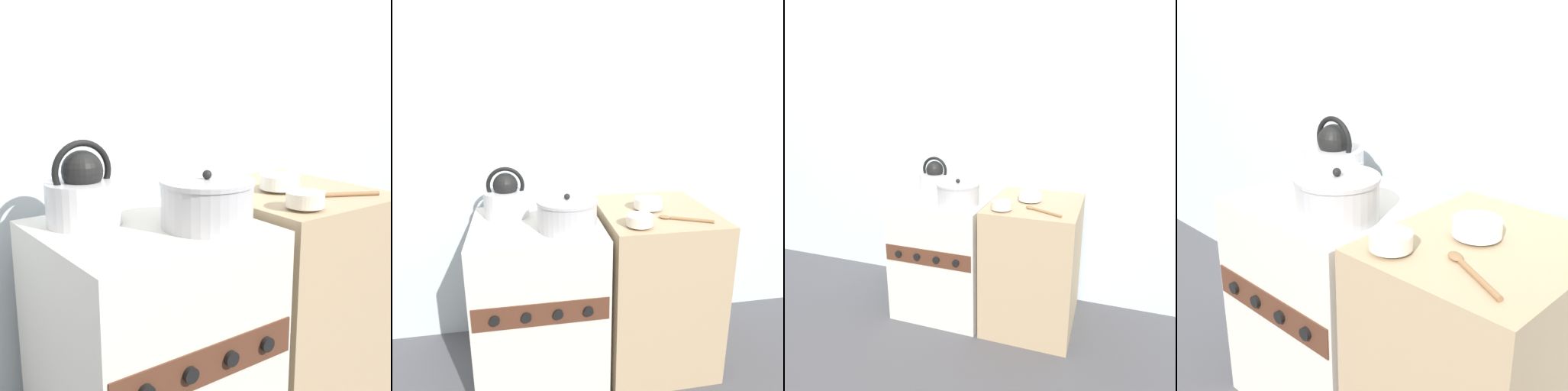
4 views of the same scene
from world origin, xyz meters
The scene contains 8 objects.
wall_back centered at (0.00, 0.73, 1.25)m, with size 7.00×0.06×2.50m.
stove centered at (0.00, 0.30, 0.42)m, with size 0.63×0.63×0.84m.
counter centered at (0.63, 0.33, 0.43)m, with size 0.57×0.66×0.86m.
kettle centered at (-0.14, 0.44, 0.93)m, with size 0.28×0.23×0.26m.
cooking_pot centered at (0.14, 0.19, 0.91)m, with size 0.28×0.28×0.17m.
enamel_bowl centered at (0.59, 0.34, 0.90)m, with size 0.15×0.15×0.06m.
small_ceramic_bowl centered at (0.47, 0.10, 0.90)m, with size 0.12×0.12×0.06m.
wooden_spoon centered at (0.69, 0.15, 0.87)m, with size 0.24×0.14×0.02m.
Camera 2 is at (-0.07, -1.48, 1.49)m, focal length 35.00 mm.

